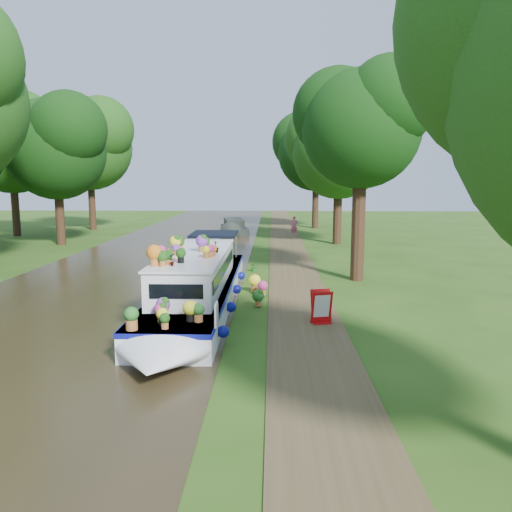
# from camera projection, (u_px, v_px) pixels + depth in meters

# --- Properties ---
(ground) EXTENTS (100.00, 100.00, 0.00)m
(ground) POSITION_uv_depth(u_px,v_px,m) (266.00, 296.00, 18.25)
(ground) COLOR #264912
(ground) RESTS_ON ground
(canal_water) EXTENTS (10.00, 100.00, 0.02)m
(canal_water) POSITION_uv_depth(u_px,v_px,m) (104.00, 294.00, 18.44)
(canal_water) COLOR black
(canal_water) RESTS_ON ground
(towpath) EXTENTS (2.20, 100.00, 0.03)m
(towpath) POSITION_uv_depth(u_px,v_px,m) (299.00, 296.00, 18.21)
(towpath) COLOR #483B21
(towpath) RESTS_ON ground
(plant_boat) EXTENTS (2.29, 13.52, 2.24)m
(plant_boat) POSITION_uv_depth(u_px,v_px,m) (197.00, 283.00, 16.28)
(plant_boat) COLOR white
(plant_boat) RESTS_ON canal_water
(tree_near_overhang) EXTENTS (5.52, 5.28, 8.99)m
(tree_near_overhang) POSITION_uv_depth(u_px,v_px,m) (361.00, 120.00, 20.16)
(tree_near_overhang) COLOR black
(tree_near_overhang) RESTS_ON ground
(tree_near_mid) EXTENTS (6.90, 6.60, 9.40)m
(tree_near_mid) POSITION_uv_depth(u_px,v_px,m) (339.00, 145.00, 32.04)
(tree_near_mid) COLOR black
(tree_near_mid) RESTS_ON ground
(tree_near_far) EXTENTS (7.59, 7.26, 10.30)m
(tree_near_far) POSITION_uv_depth(u_px,v_px,m) (316.00, 146.00, 42.83)
(tree_near_far) COLOR black
(tree_near_far) RESTS_ON ground
(tree_far_c) EXTENTS (7.13, 6.82, 9.59)m
(tree_far_c) POSITION_uv_depth(u_px,v_px,m) (56.00, 143.00, 31.60)
(tree_far_c) COLOR black
(tree_far_c) RESTS_ON ground
(tree_far_d) EXTENTS (8.05, 7.70, 10.85)m
(tree_far_d) POSITION_uv_depth(u_px,v_px,m) (89.00, 141.00, 41.40)
(tree_far_d) COLOR black
(tree_far_d) RESTS_ON ground
(tree_far_h) EXTENTS (7.82, 7.48, 10.49)m
(tree_far_h) POSITION_uv_depth(u_px,v_px,m) (11.00, 139.00, 36.62)
(tree_far_h) COLOR black
(tree_far_h) RESTS_ON ground
(second_boat) EXTENTS (2.59, 6.20, 1.16)m
(second_boat) POSITION_uv_depth(u_px,v_px,m) (234.00, 228.00, 38.95)
(second_boat) COLOR black
(second_boat) RESTS_ON canal_water
(sandwich_board) EXTENTS (0.65, 0.61, 0.97)m
(sandwich_board) POSITION_uv_depth(u_px,v_px,m) (321.00, 308.00, 14.64)
(sandwich_board) COLOR red
(sandwich_board) RESTS_ON towpath
(pedestrian_pink) EXTENTS (0.60, 0.46, 1.48)m
(pedestrian_pink) POSITION_uv_depth(u_px,v_px,m) (294.00, 226.00, 37.42)
(pedestrian_pink) COLOR #CE55A2
(pedestrian_pink) RESTS_ON towpath
(verge_plant) EXTENTS (0.50, 0.47, 0.45)m
(verge_plant) POSITION_uv_depth(u_px,v_px,m) (254.00, 267.00, 23.06)
(verge_plant) COLOR #1F6920
(verge_plant) RESTS_ON ground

